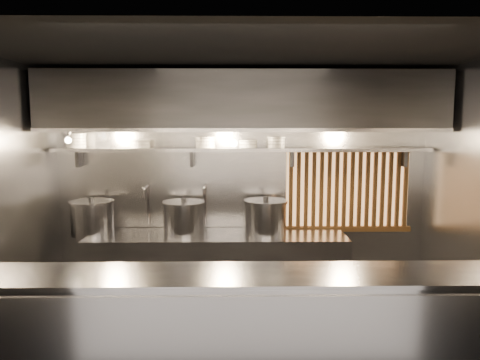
{
  "coord_description": "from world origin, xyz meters",
  "views": [
    {
      "loc": [
        -0.1,
        -4.2,
        2.22
      ],
      "look_at": [
        -0.04,
        0.55,
        1.61
      ],
      "focal_mm": 35.0,
      "sensor_mm": 36.0,
      "label": 1
    }
  ],
  "objects_px": {
    "stock_pot_mid": "(184,218)",
    "pendant_bulb": "(234,143)",
    "stock_pot_right": "(266,217)",
    "heat_lamp": "(66,135)",
    "stock_pot_left": "(92,217)"
  },
  "relations": [
    {
      "from": "stock_pot_left",
      "to": "stock_pot_right",
      "type": "height_order",
      "value": "stock_pot_right"
    },
    {
      "from": "heat_lamp",
      "to": "stock_pot_right",
      "type": "bearing_deg",
      "value": 7.78
    },
    {
      "from": "stock_pot_mid",
      "to": "stock_pot_right",
      "type": "distance_m",
      "value": 0.95
    },
    {
      "from": "pendant_bulb",
      "to": "stock_pot_mid",
      "type": "distance_m",
      "value": 1.04
    },
    {
      "from": "stock_pot_mid",
      "to": "stock_pot_left",
      "type": "bearing_deg",
      "value": 179.44
    },
    {
      "from": "heat_lamp",
      "to": "stock_pot_left",
      "type": "bearing_deg",
      "value": 64.98
    },
    {
      "from": "pendant_bulb",
      "to": "stock_pot_mid",
      "type": "xyz_separation_m",
      "value": [
        -0.58,
        -0.04,
        -0.87
      ]
    },
    {
      "from": "stock_pot_mid",
      "to": "heat_lamp",
      "type": "bearing_deg",
      "value": -165.85
    },
    {
      "from": "heat_lamp",
      "to": "stock_pot_mid",
      "type": "distance_m",
      "value": 1.59
    },
    {
      "from": "stock_pot_left",
      "to": "stock_pot_mid",
      "type": "distance_m",
      "value": 1.07
    },
    {
      "from": "stock_pot_mid",
      "to": "pendant_bulb",
      "type": "bearing_deg",
      "value": 4.23
    },
    {
      "from": "heat_lamp",
      "to": "stock_pot_mid",
      "type": "height_order",
      "value": "heat_lamp"
    },
    {
      "from": "stock_pot_left",
      "to": "stock_pot_right",
      "type": "relative_size",
      "value": 0.79
    },
    {
      "from": "pendant_bulb",
      "to": "stock_pot_left",
      "type": "bearing_deg",
      "value": -178.87
    },
    {
      "from": "stock_pot_right",
      "to": "stock_pot_mid",
      "type": "bearing_deg",
      "value": 179.39
    }
  ]
}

